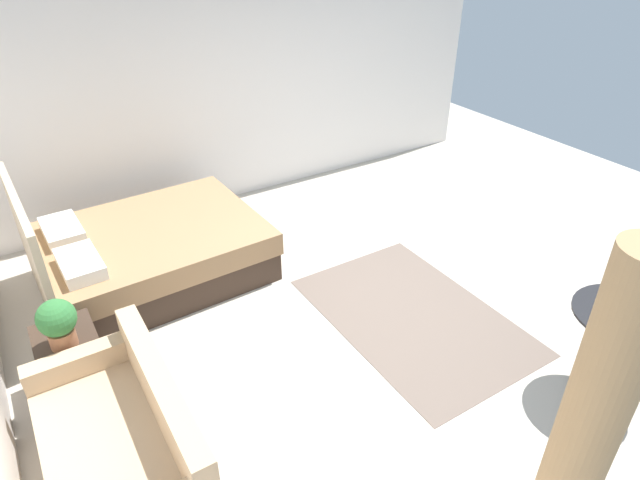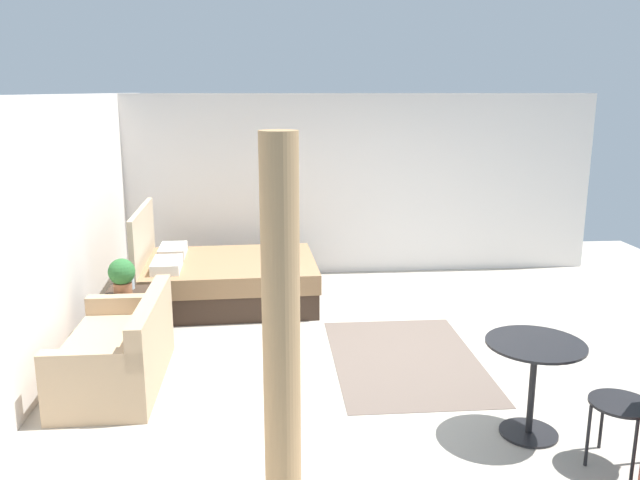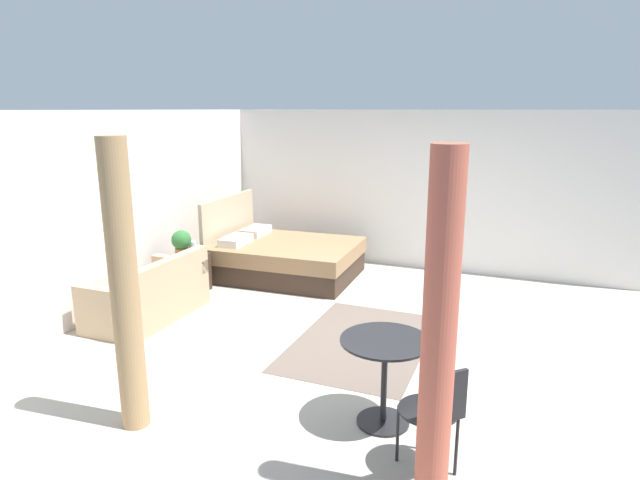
# 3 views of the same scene
# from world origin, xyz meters

# --- Properties ---
(ground_plane) EXTENTS (8.67, 9.68, 0.02)m
(ground_plane) POSITION_xyz_m (0.00, 0.00, -0.01)
(ground_plane) COLOR #B2A899
(wall_right) EXTENTS (0.12, 6.68, 2.53)m
(wall_right) POSITION_xyz_m (2.84, 0.00, 1.27)
(wall_right) COLOR silver
(wall_right) RESTS_ON ground
(area_rug) EXTENTS (2.12, 1.41, 0.01)m
(area_rug) POSITION_xyz_m (-0.36, -0.00, 0.00)
(area_rug) COLOR #66564C
(area_rug) RESTS_ON ground
(bed) EXTENTS (1.69, 2.15, 1.21)m
(bed) POSITION_xyz_m (1.53, 1.87, 0.30)
(bed) COLOR #38281E
(bed) RESTS_ON ground
(couch) EXTENTS (1.52, 0.81, 0.79)m
(couch) POSITION_xyz_m (-0.66, 2.66, 0.28)
(couch) COLOR tan
(couch) RESTS_ON ground
(nightstand) EXTENTS (0.52, 0.43, 0.54)m
(nightstand) POSITION_xyz_m (0.33, 2.79, 0.27)
(nightstand) COLOR #38281E
(nightstand) RESTS_ON ground
(potted_plant) EXTENTS (0.27, 0.27, 0.38)m
(potted_plant) POSITION_xyz_m (0.23, 2.79, 0.76)
(potted_plant) COLOR #935B3D
(potted_plant) RESTS_ON nightstand
(vase) EXTENTS (0.10, 0.10, 0.18)m
(vase) POSITION_xyz_m (0.45, 2.77, 0.63)
(vase) COLOR silver
(vase) RESTS_ON nightstand
(balcony_table) EXTENTS (0.73, 0.73, 0.75)m
(balcony_table) POSITION_xyz_m (-1.81, -0.65, 0.53)
(balcony_table) COLOR black
(balcony_table) RESTS_ON ground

